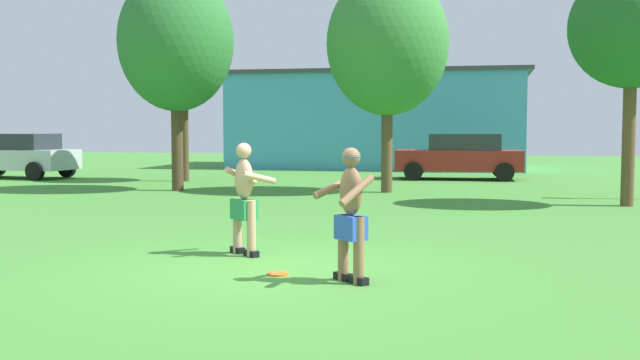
# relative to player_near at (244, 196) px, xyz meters

# --- Properties ---
(ground_plane) EXTENTS (80.00, 80.00, 0.00)m
(ground_plane) POSITION_rel_player_near_xyz_m (0.67, -1.08, -0.85)
(ground_plane) COLOR #428433
(player_near) EXTENTS (0.77, 0.82, 1.62)m
(player_near) POSITION_rel_player_near_xyz_m (0.00, 0.00, 0.00)
(player_near) COLOR black
(player_near) RESTS_ON ground_plane
(player_in_blue) EXTENTS (0.75, 0.77, 1.62)m
(player_in_blue) POSITION_rel_player_near_xyz_m (1.83, -1.60, 0.03)
(player_in_blue) COLOR black
(player_in_blue) RESTS_ON ground_plane
(frisbee) EXTENTS (0.27, 0.27, 0.03)m
(frisbee) POSITION_rel_player_near_xyz_m (0.87, -1.36, -0.84)
(frisbee) COLOR orange
(frisbee) RESTS_ON ground_plane
(car_red_near_post) EXTENTS (4.38, 2.19, 1.58)m
(car_red_near_post) POSITION_rel_player_near_xyz_m (2.48, 16.54, -0.03)
(car_red_near_post) COLOR maroon
(car_red_near_post) RESTS_ON ground_plane
(car_silver_far_end) EXTENTS (4.43, 2.31, 1.58)m
(car_silver_far_end) POSITION_rel_player_near_xyz_m (-12.98, 13.88, -0.03)
(car_silver_far_end) COLOR silver
(car_silver_far_end) RESTS_ON ground_plane
(outbuilding_behind_lot) EXTENTS (13.00, 6.82, 4.22)m
(outbuilding_behind_lot) POSITION_rel_player_near_xyz_m (-1.35, 23.91, 1.26)
(outbuilding_behind_lot) COLOR #4C9ED1
(outbuilding_behind_lot) RESTS_ON ground_plane
(tree_left_field) EXTENTS (3.28, 3.28, 6.24)m
(tree_left_field) POSITION_rel_player_near_xyz_m (-5.27, 10.11, 3.38)
(tree_left_field) COLOR #4C3823
(tree_left_field) RESTS_ON ground_plane
(tree_right_field) EXTENTS (2.73, 2.73, 5.49)m
(tree_right_field) POSITION_rel_player_near_xyz_m (-6.50, 13.66, 3.17)
(tree_right_field) COLOR #4C3823
(tree_right_field) RESTS_ON ground_plane
(tree_behind_players) EXTENTS (2.84, 2.84, 5.52)m
(tree_behind_players) POSITION_rel_player_near_xyz_m (6.60, 8.36, 3.24)
(tree_behind_players) COLOR brown
(tree_behind_players) RESTS_ON ground_plane
(tree_near_building) EXTENTS (3.37, 3.37, 6.14)m
(tree_near_building) POSITION_rel_player_near_xyz_m (0.67, 10.83, 3.27)
(tree_near_building) COLOR brown
(tree_near_building) RESTS_ON ground_plane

